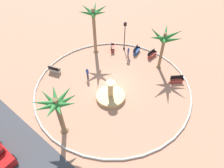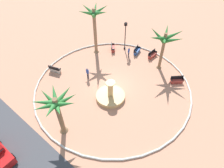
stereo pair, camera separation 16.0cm
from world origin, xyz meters
The scene contains 14 objects.
ground_plane centered at (0.00, 0.00, 0.00)m, with size 80.00×80.00×0.00m, color tan.
plaza_curb centered at (0.00, 0.00, 0.10)m, with size 19.08×19.08×0.20m, color silver.
fountain centered at (-0.95, 1.55, 0.34)m, with size 3.40×3.40×2.45m.
palm_tree_near_fountain centered at (6.58, -4.15, 5.23)m, with size 4.22×4.06×6.98m.
palm_tree_by_curb centered at (-2.57, -6.92, 4.31)m, with size 4.46×4.49×5.57m.
palm_tree_mid_plaza centered at (-0.21, 8.04, 3.99)m, with size 3.79×4.00×5.16m.
bench_east centered at (7.74, 2.72, 0.35)m, with size 1.68×1.00×1.00m.
bench_west centered at (1.76, -7.78, 0.35)m, with size 0.83×1.67×1.00m.
bench_north centered at (4.99, -6.07, 0.35)m, with size 1.40×1.56×1.00m.
bench_southeast centered at (-5.76, -5.71, 0.35)m, with size 1.49×1.48×1.00m.
bench_southwest centered at (-0.54, -8.39, 0.35)m, with size 0.61×1.63×1.00m.
lamppost centered at (3.76, -7.41, 2.64)m, with size 0.32×0.32×4.51m.
person_cyclist_helmet centered at (2.16, -6.24, 0.91)m, with size 0.31×0.50×1.62m.
person_cyclist_photo centered at (3.44, 0.83, 0.96)m, with size 0.52×0.25×1.71m.
Camera 1 is at (-10.97, 13.59, 17.71)m, focal length 32.07 mm.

